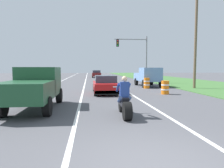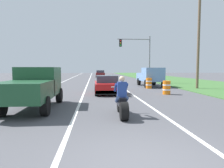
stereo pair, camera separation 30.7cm
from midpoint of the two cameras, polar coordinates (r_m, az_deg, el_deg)
ground_plane at (r=4.40m, az=10.31°, el=-21.63°), size 160.00×160.00×0.00m
lane_stripe_left_solid at (r=24.23m, az=-16.53°, el=-0.33°), size 0.14×120.00×0.01m
lane_stripe_right_solid at (r=24.04m, az=0.62°, el=-0.18°), size 0.14×120.00×0.01m
lane_stripe_centre_dashed at (r=23.87m, az=-7.99°, el=-0.26°), size 0.14×120.00×0.01m
grass_verge_right at (r=27.21m, az=22.28°, el=0.08°), size 10.00×120.00×0.06m
motorcycle_with_rider at (r=8.17m, az=2.38°, el=-4.99°), size 0.70×2.21×1.62m
sports_car_red at (r=15.81m, az=-2.39°, el=-0.30°), size 1.84×4.30×1.37m
pickup_truck_left_lane_dark_green at (r=10.40m, az=-21.42°, el=-0.42°), size 2.02×4.80×1.98m
pickup_truck_right_shoulder_light_blue at (r=22.22m, az=9.51°, el=2.23°), size 2.02×4.80×1.98m
traffic_light_mast_near at (r=26.81m, az=6.54°, el=8.75°), size 4.25×0.34×6.00m
utility_pole_roadside at (r=20.81m, az=21.76°, el=10.05°), size 0.24×0.24×8.17m
construction_barrel_nearest at (r=15.70m, az=13.99°, el=-0.92°), size 0.58×0.58×1.00m
construction_barrel_mid at (r=19.87m, az=9.17°, el=0.24°), size 0.58×0.58×1.00m
distant_car_far_ahead at (r=42.55m, az=-4.55°, el=2.83°), size 1.80×4.00×1.50m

